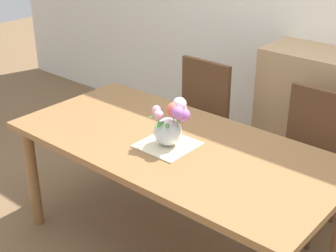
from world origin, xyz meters
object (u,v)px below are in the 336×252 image
object	(u,v)px
dining_table	(174,155)
chair_left	(196,113)
chair_right	(309,150)
flower_vase	(171,124)

from	to	relation	value
dining_table	chair_left	size ratio (longest dim) A/B	2.10
chair_right	flower_vase	bearing A→B (deg)	62.87
dining_table	flower_vase	size ratio (longest dim) A/B	6.74
dining_table	chair_right	distance (m)	0.93
dining_table	chair_right	world-z (taller)	chair_right
flower_vase	chair_right	bearing A→B (deg)	62.87
chair_right	flower_vase	world-z (taller)	flower_vase
dining_table	chair_left	world-z (taller)	chair_left
chair_right	dining_table	bearing A→B (deg)	60.57
chair_left	dining_table	bearing A→B (deg)	119.43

